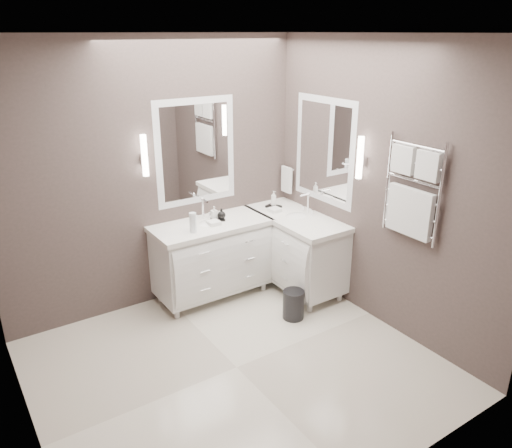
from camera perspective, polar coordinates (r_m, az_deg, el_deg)
floor at (r=4.49m, az=-2.24°, el=-16.10°), size 3.20×3.00×0.01m
ceiling at (r=3.57m, az=-2.90°, el=21.05°), size 3.20×3.00×0.01m
wall_back at (r=5.11m, az=-11.38°, el=5.30°), size 3.20×0.01×2.70m
wall_front at (r=2.77m, az=14.12°, el=-9.03°), size 3.20×0.01×2.70m
wall_left at (r=3.36m, az=-26.72°, el=-5.19°), size 0.01×3.00×2.70m
wall_right at (r=4.80m, az=14.10°, el=4.07°), size 0.01×3.00×2.70m
vanity_back at (r=5.34m, az=-5.09°, el=-3.52°), size 1.24×0.59×0.97m
vanity_right at (r=5.54m, az=4.51°, el=-2.59°), size 0.59×1.24×0.97m
mirror_back at (r=5.22m, az=-6.88°, el=8.18°), size 0.90×0.02×1.10m
mirror_right at (r=5.29m, az=7.78°, el=8.31°), size 0.02×0.90×1.10m
sconce_back at (r=4.93m, az=-12.62°, el=7.55°), size 0.06×0.06×0.40m
sconce_right at (r=4.83m, az=11.79°, el=7.34°), size 0.06×0.06×0.40m
towel_bar_corner at (r=5.78m, az=3.53°, el=5.14°), size 0.03×0.22×0.30m
towel_ladder at (r=4.51m, az=17.38°, el=3.17°), size 0.06×0.58×0.90m
waste_bin at (r=5.08m, az=4.30°, el=-9.15°), size 0.24×0.24×0.30m
amenity_tray_back at (r=5.27m, az=-4.39°, el=0.55°), size 0.17×0.15×0.02m
amenity_tray_right at (r=5.63m, az=2.02°, el=2.01°), size 0.16×0.18×0.02m
water_bottle at (r=4.95m, az=-7.22°, el=0.16°), size 0.08×0.08×0.20m
soap_bottle_a at (r=5.24m, az=-4.81°, el=1.33°), size 0.06×0.06×0.13m
soap_bottle_b at (r=5.23m, az=-3.96°, el=1.20°), size 0.11×0.11×0.11m
soap_bottle_c at (r=5.60m, az=2.03°, el=2.95°), size 0.08×0.08×0.17m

